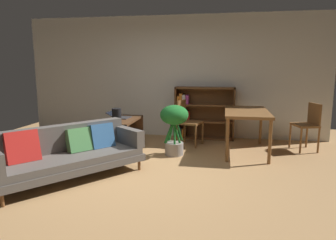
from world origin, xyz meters
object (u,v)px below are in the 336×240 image
fabric_couch (68,152)px  potted_floor_plant (174,123)px  media_console (124,135)px  desk_speaker (117,115)px  open_laptop (120,116)px  bookshelf (201,113)px  dining_chair_near (308,123)px  dining_table (247,115)px  dining_chair_far (187,120)px

fabric_couch → potted_floor_plant: 1.94m
media_console → desk_speaker: bearing=-97.1°
fabric_couch → desk_speaker: bearing=79.7°
open_laptop → bookshelf: size_ratio=0.36×
potted_floor_plant → fabric_couch: bearing=-132.9°
open_laptop → bookshelf: 1.84m
desk_speaker → bookshelf: (1.42, 1.47, -0.14)m
fabric_couch → desk_speaker: (0.25, 1.37, 0.33)m
dining_chair_near → potted_floor_plant: bearing=-162.4°
dining_table → media_console: bearing=-174.9°
fabric_couch → open_laptop: (0.16, 1.80, 0.24)m
fabric_couch → bookshelf: size_ratio=1.63×
dining_table → dining_chair_far: size_ratio=1.61×
potted_floor_plant → dining_chair_far: potted_floor_plant is taller
bookshelf → desk_speaker: bearing=-134.0°
desk_speaker → dining_chair_near: 3.60m
open_laptop → dining_table: bearing=1.3°
desk_speaker → dining_chair_far: 1.46m
potted_floor_plant → dining_chair_near: (2.45, 0.77, -0.06)m
open_laptop → dining_table: (2.43, 0.06, 0.09)m
dining_table → dining_chair_near: bearing=15.9°
open_laptop → dining_chair_near: dining_chair_near is taller
fabric_couch → open_laptop: fabric_couch is taller
potted_floor_plant → bookshelf: size_ratio=0.70×
media_console → dining_table: 2.35m
desk_speaker → dining_chair_far: (1.19, 0.83, -0.19)m
open_laptop → dining_chair_near: (3.59, 0.39, -0.08)m
dining_chair_far → bookshelf: bookshelf is taller
fabric_couch → potted_floor_plant: size_ratio=2.32×
fabric_couch → potted_floor_plant: (1.31, 1.41, 0.22)m
media_console → desk_speaker: desk_speaker is taller
fabric_couch → dining_table: size_ratio=1.44×
open_laptop → potted_floor_plant: (1.15, -0.39, -0.02)m
desk_speaker → dining_chair_far: size_ratio=0.27×
desk_speaker → open_laptop: bearing=102.0°
media_console → potted_floor_plant: bearing=-13.1°
potted_floor_plant → dining_chair_far: (0.13, 0.79, -0.08)m
bookshelf → potted_floor_plant: bearing=-104.2°
fabric_couch → dining_chair_far: dining_chair_far is taller
dining_chair_far → bookshelf: 0.69m
desk_speaker → potted_floor_plant: size_ratio=0.27×
open_laptop → bookshelf: (1.51, 1.05, -0.04)m
fabric_couch → dining_chair_far: 2.63m
open_laptop → dining_table: dining_table is taller
open_laptop → dining_chair_near: 3.62m
dining_table → dining_chair_far: (-1.15, 0.35, -0.19)m
media_console → dining_table: dining_table is taller
dining_chair_near → dining_chair_far: bearing=179.6°
media_console → open_laptop: size_ratio=2.43×
media_console → bookshelf: bearing=40.7°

